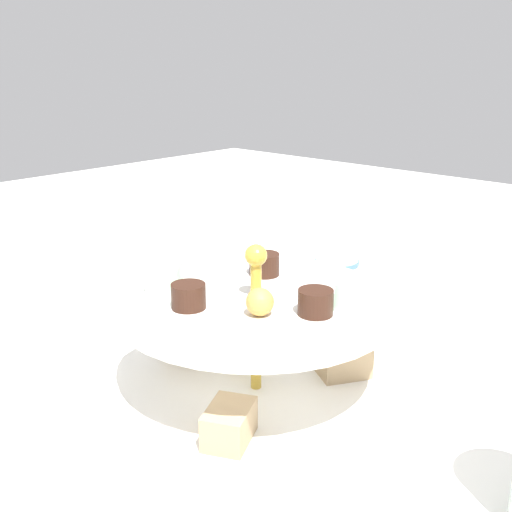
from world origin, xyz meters
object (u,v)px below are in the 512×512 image
(tiered_serving_stand, at_px, (256,353))
(teacup_with_saucer, at_px, (336,278))
(water_glass_short_left, at_px, (224,269))
(water_glass_mid_back, at_px, (48,313))

(tiered_serving_stand, distance_m, teacup_with_saucer, 0.29)
(water_glass_short_left, height_order, water_glass_mid_back, water_glass_mid_back)
(tiered_serving_stand, height_order, water_glass_short_left, tiered_serving_stand)
(water_glass_short_left, bearing_deg, teacup_with_saucer, -139.17)
(teacup_with_saucer, height_order, water_glass_mid_back, water_glass_mid_back)
(tiered_serving_stand, distance_m, water_glass_short_left, 0.27)
(water_glass_mid_back, bearing_deg, teacup_with_saucer, -111.01)
(teacup_with_saucer, bearing_deg, water_glass_short_left, 40.83)
(tiered_serving_stand, xyz_separation_m, teacup_with_saucer, (0.10, -0.27, -0.02))
(tiered_serving_stand, bearing_deg, water_glass_mid_back, 18.65)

